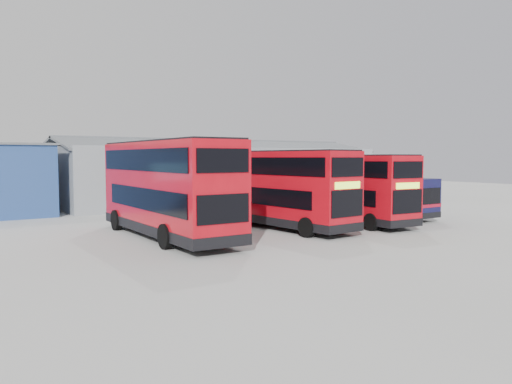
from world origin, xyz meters
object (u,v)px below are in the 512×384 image
object	(u,v)px
maintenance_shed	(217,173)
double_decker_centre	(279,189)
double_decker_right	(347,189)
single_decker_blue	(369,196)
double_decker_left	(167,190)

from	to	relation	value
maintenance_shed	double_decker_centre	bearing A→B (deg)	-109.21
maintenance_shed	double_decker_right	distance (m)	19.20
double_decker_right	double_decker_centre	bearing A→B (deg)	177.68
double_decker_centre	single_decker_blue	bearing A→B (deg)	4.57
maintenance_shed	double_decker_centre	xyz separation A→B (m)	(-6.46, -18.54, -0.34)
maintenance_shed	single_decker_blue	xyz separation A→B (m)	(2.52, -17.24, -1.22)
double_decker_right	single_decker_blue	bearing A→B (deg)	29.85
single_decker_blue	double_decker_right	bearing A→B (deg)	25.46
double_decker_centre	double_decker_right	world-z (taller)	double_decker_centre
single_decker_blue	double_decker_centre	bearing A→B (deg)	8.35
double_decker_left	double_decker_centre	world-z (taller)	double_decker_left
maintenance_shed	double_decker_centre	world-z (taller)	maintenance_shed
double_decker_left	single_decker_blue	size ratio (longest dim) A/B	1.15
double_decker_right	double_decker_left	bearing A→B (deg)	-179.46
double_decker_left	single_decker_blue	xyz separation A→B (m)	(15.96, 1.07, -1.10)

